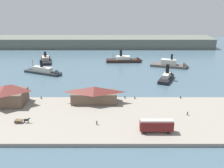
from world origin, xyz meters
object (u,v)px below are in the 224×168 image
at_px(pedestrian_walking_west, 97,123).
at_px(mooring_post_east, 181,97).
at_px(mooring_post_center_west, 135,98).
at_px(mooring_post_west, 125,97).
at_px(ferry_shed_customs_shed, 6,95).
at_px(street_tram, 157,125).
at_px(mooring_post_center_east, 42,98).
at_px(ferry_approaching_west, 48,72).
at_px(horse_cart, 22,120).
at_px(ferry_shed_east_terminal, 95,94).
at_px(pedestrian_at_waters_edge, 188,113).
at_px(ferry_moored_east, 174,65).
at_px(ferry_mid_harbor, 128,60).
at_px(ferry_departing_north, 168,77).
at_px(ferry_outer_harbor, 46,59).

height_order(pedestrian_walking_west, mooring_post_east, pedestrian_walking_west).
bearing_deg(mooring_post_center_west, mooring_post_west, 169.97).
xyz_separation_m(ferry_shed_customs_shed, street_tram, (56.73, -22.26, -1.48)).
bearing_deg(pedestrian_walking_west, mooring_post_center_east, 137.67).
bearing_deg(ferry_approaching_west, street_tram, -52.48).
bearing_deg(mooring_post_center_west, horse_cart, -152.64).
relative_size(ferry_shed_east_terminal, horse_cart, 3.47).
bearing_deg(street_tram, pedestrian_at_waters_edge, 42.16).
bearing_deg(street_tram, mooring_post_west, 107.24).
bearing_deg(pedestrian_at_waters_edge, mooring_post_center_east, 165.01).
distance_m(street_tram, pedestrian_walking_west, 20.19).
bearing_deg(mooring_post_west, ferry_approaching_west, 137.97).
distance_m(ferry_shed_customs_shed, ferry_moored_east, 99.18).
relative_size(street_tram, ferry_mid_harbor, 0.44).
relative_size(ferry_moored_east, ferry_approaching_west, 1.00).
bearing_deg(street_tram, ferry_shed_east_terminal, 131.88).
xyz_separation_m(ferry_shed_customs_shed, mooring_post_center_west, (52.15, 5.29, -3.58)).
xyz_separation_m(pedestrian_walking_west, ferry_departing_north, (34.30, 51.50, -0.44)).
distance_m(mooring_post_center_west, mooring_post_west, 4.26).
bearing_deg(ferry_mid_harbor, ferry_shed_customs_shed, -126.64).
xyz_separation_m(mooring_post_west, ferry_departing_north, (23.61, 28.25, -0.15)).
relative_size(ferry_approaching_west, ferry_departing_north, 1.41).
relative_size(ferry_shed_east_terminal, ferry_departing_north, 1.08).
bearing_deg(mooring_post_center_east, ferry_shed_east_terminal, -9.06).
xyz_separation_m(pedestrian_at_waters_edge, mooring_post_center_west, (-18.01, 15.38, -0.29)).
xyz_separation_m(ferry_moored_east, ferry_mid_harbor, (-28.00, 12.46, 0.08)).
distance_m(mooring_post_center_west, ferry_mid_harbor, 65.15).
height_order(ferry_shed_east_terminal, ferry_mid_harbor, ferry_mid_harbor).
height_order(ferry_shed_east_terminal, ferry_moored_east, ferry_moored_east).
height_order(pedestrian_at_waters_edge, ferry_mid_harbor, ferry_mid_harbor).
relative_size(ferry_shed_east_terminal, ferry_moored_east, 0.77).
relative_size(mooring_post_east, ferry_approaching_west, 0.04).
bearing_deg(mooring_post_center_east, mooring_post_west, 1.08).
xyz_separation_m(horse_cart, ferry_moored_east, (69.20, 73.88, -0.76)).
bearing_deg(pedestrian_walking_west, ferry_moored_east, 60.16).
bearing_deg(horse_cart, street_tram, -7.93).
xyz_separation_m(pedestrian_at_waters_edge, ferry_moored_east, (10.22, 68.06, -0.56)).
bearing_deg(mooring_post_center_east, street_tram, -31.97).
distance_m(ferry_shed_customs_shed, ferry_departing_north, 79.44).
xyz_separation_m(street_tram, ferry_outer_harbor, (-58.66, 94.99, -2.48)).
bearing_deg(mooring_post_center_east, ferry_shed_customs_shed, -156.76).
distance_m(horse_cart, pedestrian_walking_west, 26.11).
bearing_deg(mooring_post_west, ferry_departing_north, 50.11).
height_order(ferry_shed_east_terminal, ferry_outer_harbor, ferry_shed_east_terminal).
relative_size(ferry_shed_customs_shed, mooring_post_east, 17.20).
bearing_deg(pedestrian_walking_west, ferry_shed_customs_shed, 155.20).
height_order(ferry_shed_east_terminal, pedestrian_walking_west, ferry_shed_east_terminal).
bearing_deg(ferry_moored_east, ferry_approaching_west, -169.33).
bearing_deg(ferry_departing_north, horse_cart, -140.27).
bearing_deg(ferry_outer_harbor, mooring_post_center_west, -51.28).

